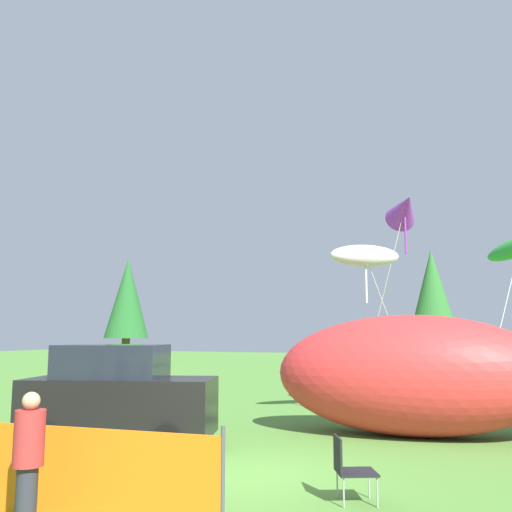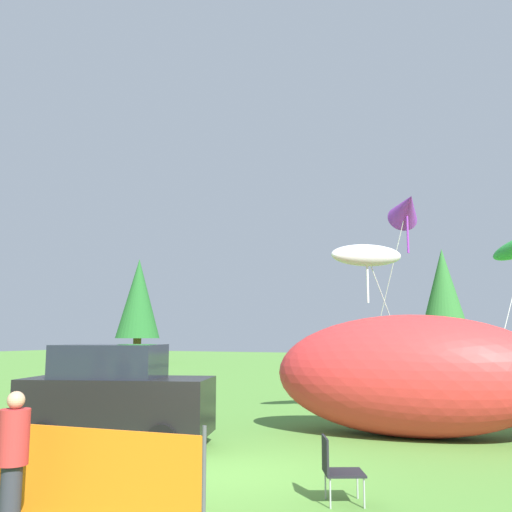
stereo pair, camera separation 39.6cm
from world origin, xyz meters
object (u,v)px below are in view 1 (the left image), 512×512
at_px(folding_chair, 348,465).
at_px(kite_white_ghost, 366,256).
at_px(kite_purple_delta, 404,209).
at_px(spectator_in_black_shirt, 28,456).
at_px(inflatable_cat, 450,380).
at_px(parked_car, 118,397).

distance_m(folding_chair, kite_white_ghost, 8.55).
bearing_deg(kite_purple_delta, spectator_in_black_shirt, -104.07).
relative_size(folding_chair, kite_purple_delta, 0.14).
xyz_separation_m(kite_purple_delta, kite_white_ghost, (-0.98, -0.77, -1.40)).
height_order(folding_chair, inflatable_cat, inflatable_cat).
height_order(inflatable_cat, spectator_in_black_shirt, inflatable_cat).
distance_m(inflatable_cat, kite_purple_delta, 5.41).
distance_m(kite_purple_delta, kite_white_ghost, 1.88).
bearing_deg(parked_car, folding_chair, -37.82).
distance_m(parked_car, kite_white_ghost, 7.65).
bearing_deg(kite_white_ghost, parked_car, -125.28).
distance_m(folding_chair, spectator_in_black_shirt, 4.13).
height_order(parked_car, folding_chair, parked_car).
relative_size(inflatable_cat, kite_purple_delta, 1.29).
relative_size(parked_car, spectator_in_black_shirt, 2.56).
height_order(folding_chair, spectator_in_black_shirt, spectator_in_black_shirt).
distance_m(parked_car, spectator_in_black_shirt, 5.12).
height_order(folding_chair, kite_purple_delta, kite_purple_delta).
height_order(parked_car, inflatable_cat, inflatable_cat).
bearing_deg(spectator_in_black_shirt, folding_chair, 41.52).
bearing_deg(parked_car, kite_white_ghost, 36.74).
distance_m(folding_chair, inflatable_cat, 5.75).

